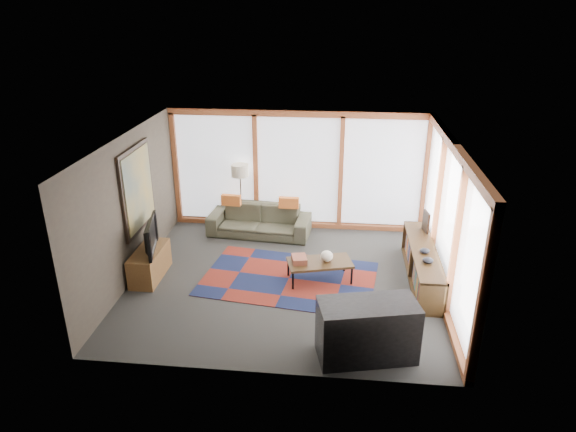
# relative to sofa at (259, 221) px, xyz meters

# --- Properties ---
(ground) EXTENTS (5.50, 5.50, 0.00)m
(ground) POSITION_rel_sofa_xyz_m (0.78, -1.94, -0.31)
(ground) COLOR #2C2C2A
(ground) RESTS_ON ground
(room_envelope) EXTENTS (5.52, 5.02, 2.62)m
(room_envelope) POSITION_rel_sofa_xyz_m (1.27, -1.37, 1.23)
(room_envelope) COLOR #3A322C
(room_envelope) RESTS_ON ground
(rug) EXTENTS (3.30, 2.37, 0.01)m
(rug) POSITION_rel_sofa_xyz_m (0.83, -1.86, -0.31)
(rug) COLOR maroon
(rug) RESTS_ON ground
(sofa) EXTENTS (2.22, 1.03, 0.63)m
(sofa) POSITION_rel_sofa_xyz_m (0.00, 0.00, 0.00)
(sofa) COLOR #373829
(sofa) RESTS_ON ground
(pillow_left) EXTENTS (0.43, 0.16, 0.23)m
(pillow_left) POSITION_rel_sofa_xyz_m (-0.61, 0.05, 0.43)
(pillow_left) COLOR orange
(pillow_left) RESTS_ON sofa
(pillow_right) EXTENTS (0.42, 0.13, 0.23)m
(pillow_right) POSITION_rel_sofa_xyz_m (0.63, 0.02, 0.43)
(pillow_right) COLOR orange
(pillow_right) RESTS_ON sofa
(floor_lamp) EXTENTS (0.38, 0.38, 1.49)m
(floor_lamp) POSITION_rel_sofa_xyz_m (-0.43, 0.22, 0.43)
(floor_lamp) COLOR black
(floor_lamp) RESTS_ON ground
(coffee_table) EXTENTS (1.24, 0.85, 0.38)m
(coffee_table) POSITION_rel_sofa_xyz_m (1.38, -1.85, -0.13)
(coffee_table) COLOR #301F0E
(coffee_table) RESTS_ON ground
(book_stack) EXTENTS (0.31, 0.36, 0.10)m
(book_stack) POSITION_rel_sofa_xyz_m (1.02, -1.90, 0.12)
(book_stack) COLOR brown
(book_stack) RESTS_ON coffee_table
(vase) EXTENTS (0.27, 0.27, 0.20)m
(vase) POSITION_rel_sofa_xyz_m (1.50, -1.82, 0.16)
(vase) COLOR silver
(vase) RESTS_ON coffee_table
(bookshelf) EXTENTS (0.45, 2.46, 0.61)m
(bookshelf) POSITION_rel_sofa_xyz_m (3.21, -1.63, -0.01)
(bookshelf) COLOR #301F0E
(bookshelf) RESTS_ON ground
(bowl_a) EXTENTS (0.20, 0.20, 0.09)m
(bowl_a) POSITION_rel_sofa_xyz_m (3.20, -2.15, 0.35)
(bowl_a) COLOR black
(bowl_a) RESTS_ON bookshelf
(bowl_b) EXTENTS (0.20, 0.20, 0.09)m
(bowl_b) POSITION_rel_sofa_xyz_m (3.20, -1.79, 0.34)
(bowl_b) COLOR black
(bowl_b) RESTS_ON bookshelf
(shelf_picture) EXTENTS (0.09, 0.31, 0.40)m
(shelf_picture) POSITION_rel_sofa_xyz_m (3.33, -0.85, 0.50)
(shelf_picture) COLOR black
(shelf_picture) RESTS_ON bookshelf
(tv_console) EXTENTS (0.45, 1.08, 0.54)m
(tv_console) POSITION_rel_sofa_xyz_m (-1.69, -2.04, -0.05)
(tv_console) COLOR brown
(tv_console) RESTS_ON ground
(television) EXTENTS (0.35, 1.00, 0.58)m
(television) POSITION_rel_sofa_xyz_m (-1.68, -2.06, 0.51)
(television) COLOR black
(television) RESTS_ON tv_console
(bar_counter) EXTENTS (1.47, 0.93, 0.86)m
(bar_counter) POSITION_rel_sofa_xyz_m (2.14, -3.92, 0.12)
(bar_counter) COLOR black
(bar_counter) RESTS_ON ground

